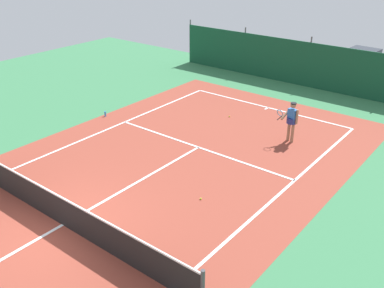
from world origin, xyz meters
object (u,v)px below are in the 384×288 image
parked_car (360,64)px  tennis_player (292,119)px  tennis_net (61,210)px  tennis_ball_near_player (201,199)px  water_bottle (105,114)px  tennis_ball_midcourt (229,116)px

parked_car → tennis_player: bearing=-82.0°
tennis_net → parked_car: parked_car is taller
tennis_net → parked_car: 19.31m
tennis_ball_near_player → water_bottle: bearing=159.6°
parked_car → water_bottle: parked_car is taller
tennis_ball_midcourt → parked_car: bearing=74.8°
tennis_ball_near_player → tennis_ball_midcourt: (-3.11, 6.27, 0.00)m
water_bottle → tennis_ball_midcourt: bearing=37.3°
tennis_ball_midcourt → water_bottle: (-4.51, -3.44, 0.09)m
tennis_player → water_bottle: bearing=33.4°
tennis_net → tennis_ball_near_player: bearing=56.5°
tennis_ball_midcourt → parked_car: parked_car is taller
tennis_ball_near_player → tennis_ball_midcourt: 7.00m
tennis_net → tennis_ball_midcourt: 9.81m
tennis_net → tennis_ball_near_player: 4.22m
tennis_ball_midcourt → parked_car: 9.83m
tennis_net → parked_car: size_ratio=2.35×
tennis_ball_near_player → tennis_net: bearing=-123.5°
tennis_ball_near_player → tennis_ball_midcourt: size_ratio=1.00×
tennis_ball_near_player → parked_car: bearing=92.0°
tennis_ball_near_player → water_bottle: 8.13m
tennis_ball_midcourt → parked_car: (2.57, 9.46, 0.81)m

